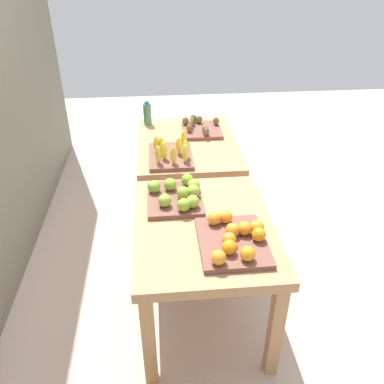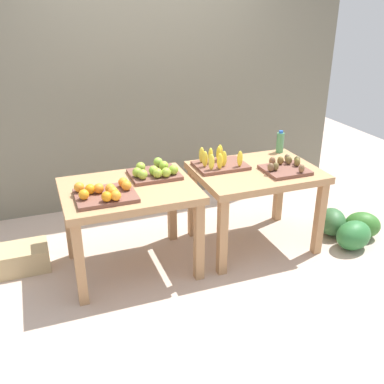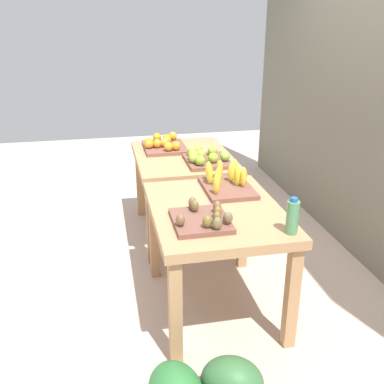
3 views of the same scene
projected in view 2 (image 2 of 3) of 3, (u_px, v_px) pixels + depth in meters
name	position (u px, v px, depth m)	size (l,w,h in m)	color
ground_plane	(195.00, 254.00, 3.94)	(8.00, 8.00, 0.00)	#C3AB99
back_wall	(148.00, 60.00, 4.48)	(4.40, 0.12, 3.00)	#6F6B5B
display_table_left	(129.00, 200.00, 3.50)	(1.04, 0.80, 0.73)	tan
display_table_right	(256.00, 180.00, 3.86)	(1.04, 0.80, 0.73)	tan
orange_bin	(105.00, 193.00, 3.26)	(0.44, 0.38, 0.11)	brown
apple_bin	(155.00, 172.00, 3.64)	(0.41, 0.35, 0.11)	brown
banana_crate	(219.00, 162.00, 3.83)	(0.44, 0.32, 0.17)	brown
kiwi_bin	(285.00, 168.00, 3.76)	(0.37, 0.33, 0.10)	brown
water_bottle	(280.00, 142.00, 4.18)	(0.07, 0.07, 0.21)	#4C8C59
watermelon_pile	(349.00, 228.00, 4.12)	(0.62, 0.66, 0.26)	#346F2A
cardboard_produce_box	(24.00, 258.00, 3.70)	(0.40, 0.30, 0.20)	tan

